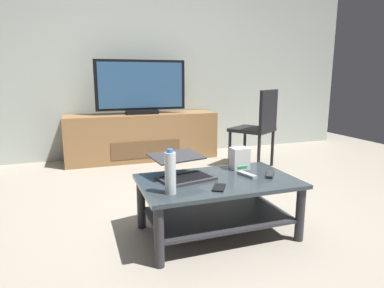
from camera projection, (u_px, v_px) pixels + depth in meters
name	position (u px, v px, depth m)	size (l,w,h in m)	color
ground_plane	(199.00, 216.00, 2.61)	(7.68, 7.68, 0.00)	#9E9384
back_wall	(140.00, 53.00, 4.47)	(6.40, 0.12, 2.80)	#A8B2A8
coffee_table	(217.00, 197.00, 2.27)	(1.05, 0.64, 0.40)	#2D383D
media_cabinet	(142.00, 137.00, 4.37)	(1.95, 0.49, 0.61)	olive
television	(141.00, 88.00, 4.22)	(1.15, 0.20, 0.68)	black
dining_chair	(259.00, 125.00, 3.91)	(0.61, 0.61, 0.93)	black
laptop	(182.00, 169.00, 2.27)	(0.43, 0.44, 0.15)	#333338
router_box	(239.00, 158.00, 2.49)	(0.13, 0.11, 0.16)	white
water_bottle_near	(170.00, 173.00, 1.95)	(0.07, 0.07, 0.27)	silver
cell_phone	(219.00, 188.00, 2.06)	(0.07, 0.14, 0.01)	black
tv_remote	(270.00, 174.00, 2.32)	(0.04, 0.16, 0.02)	#2D2D30
soundbar_remote	(247.00, 175.00, 2.32)	(0.04, 0.16, 0.02)	#99999E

